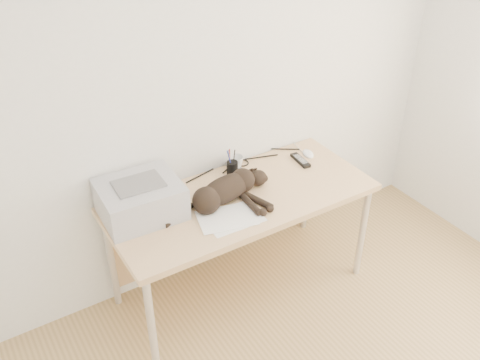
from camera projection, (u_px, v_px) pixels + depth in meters
wall_back at (209, 88)px, 3.12m from camera, size 3.50×0.00×3.50m
desk at (234, 207)px, 3.31m from camera, size 1.60×0.70×0.74m
printer at (140, 199)px, 2.97m from camera, size 0.46×0.39×0.21m
papers at (230, 218)px, 2.99m from camera, size 0.37×0.29×0.01m
cat at (224, 192)px, 3.08m from camera, size 0.73×0.34×0.16m
mug at (236, 163)px, 3.41m from camera, size 0.13×0.13×0.09m
pen_cup at (232, 168)px, 3.34m from camera, size 0.07×0.07×0.18m
remote_grey at (237, 170)px, 3.40m from camera, size 0.07×0.20×0.02m
remote_black at (300, 160)px, 3.50m from camera, size 0.07×0.19×0.02m
mouse at (308, 152)px, 3.57m from camera, size 0.10×0.13×0.04m
cable_tangle at (216, 171)px, 3.39m from camera, size 1.36×0.09×0.01m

